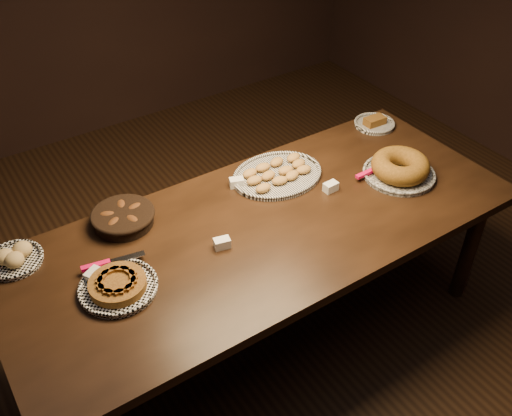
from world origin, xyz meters
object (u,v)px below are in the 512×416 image
apple_tart_plate (118,285)px  bundt_cake_plate (400,168)px  madeleine_platter (277,174)px  buffet_table (265,237)px

apple_tart_plate → bundt_cake_plate: (1.50, -0.05, 0.03)m
apple_tart_plate → madeleine_platter: size_ratio=0.70×
buffet_table → madeleine_platter: madeleine_platter is taller
bundt_cake_plate → apple_tart_plate: bearing=155.0°
apple_tart_plate → madeleine_platter: bearing=31.3°
apple_tart_plate → madeleine_platter: (0.98, 0.28, -0.00)m
buffet_table → bundt_cake_plate: size_ratio=5.87×
madeleine_platter → bundt_cake_plate: (0.52, -0.33, 0.03)m
madeleine_platter → apple_tart_plate: bearing=-166.6°
madeleine_platter → bundt_cake_plate: 0.62m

